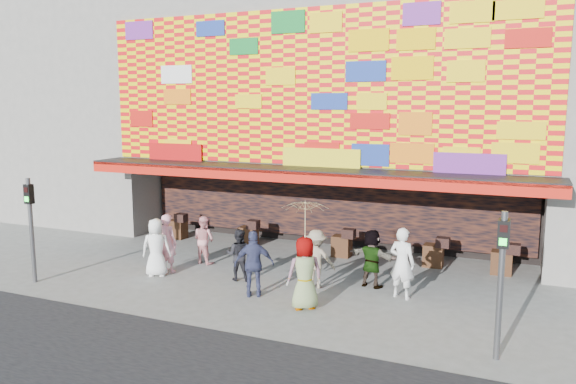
% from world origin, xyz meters
% --- Properties ---
extents(ground, '(90.00, 90.00, 0.00)m').
position_xyz_m(ground, '(0.00, 0.00, 0.00)').
color(ground, slate).
rests_on(ground, ground).
extents(shop_building, '(15.20, 9.40, 10.00)m').
position_xyz_m(shop_building, '(0.00, 8.18, 5.23)').
color(shop_building, gray).
rests_on(shop_building, ground).
extents(neighbor_left, '(11.00, 8.00, 12.00)m').
position_xyz_m(neighbor_left, '(-13.00, 8.00, 6.00)').
color(neighbor_left, gray).
rests_on(neighbor_left, ground).
extents(signal_left, '(0.22, 0.20, 3.00)m').
position_xyz_m(signal_left, '(-6.20, -1.50, 1.86)').
color(signal_left, '#59595B').
rests_on(signal_left, ground).
extents(signal_right, '(0.22, 0.20, 3.00)m').
position_xyz_m(signal_right, '(6.20, -1.50, 1.86)').
color(signal_right, '#59595B').
rests_on(signal_right, ground).
extents(ped_a, '(1.00, 0.87, 1.72)m').
position_xyz_m(ped_a, '(-3.36, 0.38, 0.86)').
color(ped_a, white).
rests_on(ped_a, ground).
extents(ped_b, '(0.71, 0.53, 1.78)m').
position_xyz_m(ped_b, '(-3.30, 0.88, 0.89)').
color(ped_b, pink).
rests_on(ped_b, ground).
extents(ped_c, '(0.84, 0.72, 1.50)m').
position_xyz_m(ped_c, '(-0.93, 0.98, 0.75)').
color(ped_c, black).
rests_on(ped_c, ground).
extents(ped_d, '(1.14, 0.78, 1.62)m').
position_xyz_m(ped_d, '(1.34, 1.26, 0.81)').
color(ped_d, gray).
rests_on(ped_d, ground).
extents(ped_e, '(1.12, 0.83, 1.77)m').
position_xyz_m(ped_e, '(0.11, -0.10, 0.89)').
color(ped_e, '#373B60').
rests_on(ped_e, ground).
extents(ped_f, '(1.58, 0.80, 1.63)m').
position_xyz_m(ped_f, '(2.74, 1.91, 0.81)').
color(ped_f, gray).
rests_on(ped_f, ground).
extents(ped_g, '(1.06, 1.00, 1.82)m').
position_xyz_m(ped_g, '(1.66, -0.41, 0.91)').
color(ped_g, gray).
rests_on(ped_g, ground).
extents(ped_h, '(0.77, 0.60, 1.88)m').
position_xyz_m(ped_h, '(3.69, 1.33, 0.94)').
color(ped_h, white).
rests_on(ped_h, ground).
extents(ped_i, '(0.84, 0.71, 1.53)m').
position_xyz_m(ped_i, '(-2.79, 2.09, 0.77)').
color(ped_i, pink).
rests_on(ped_i, ground).
extents(parasol, '(1.26, 1.28, 1.98)m').
position_xyz_m(parasol, '(1.66, -0.41, 2.22)').
color(parasol, beige).
rests_on(parasol, ground).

